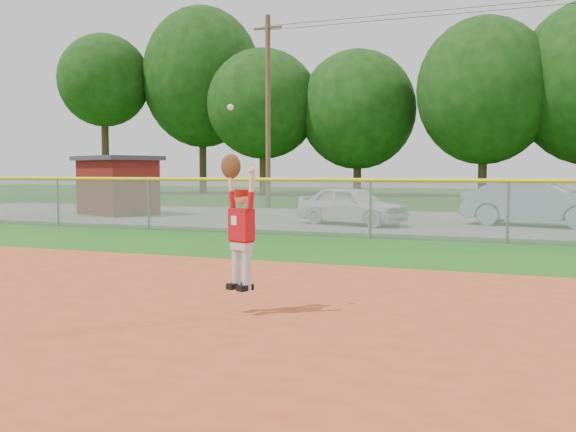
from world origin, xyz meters
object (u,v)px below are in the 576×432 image
object	(u,v)px
car_white_a	(352,205)
car_blue	(537,203)
utility_shed	(118,185)
ballplayer	(240,222)

from	to	relation	value
car_white_a	car_blue	distance (m)	5.70
utility_shed	ballplayer	bearing A→B (deg)	-49.34
car_blue	ballplayer	bearing A→B (deg)	178.01
car_white_a	car_blue	xyz separation A→B (m)	(5.46, 1.62, 0.11)
car_blue	utility_shed	world-z (taller)	utility_shed
car_white_a	ballplayer	xyz separation A→B (m)	(2.25, -12.82, 0.48)
car_blue	utility_shed	bearing A→B (deg)	101.94
car_white_a	ballplayer	size ratio (longest dim) A/B	1.65
utility_shed	ballplayer	world-z (taller)	ballplayer
car_blue	car_white_a	bearing A→B (deg)	117.08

